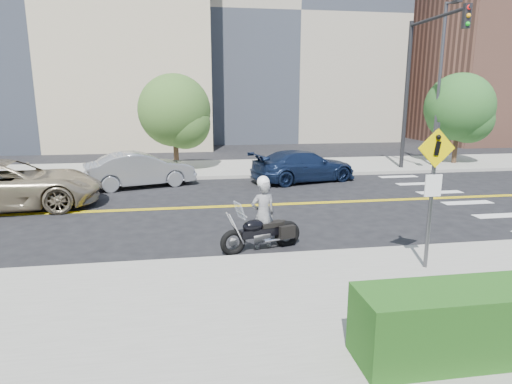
{
  "coord_description": "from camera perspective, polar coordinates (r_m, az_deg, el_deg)",
  "views": [
    {
      "loc": [
        -0.61,
        -14.06,
        3.63
      ],
      "look_at": [
        1.08,
        -3.26,
        1.2
      ],
      "focal_mm": 30.0,
      "sensor_mm": 36.0,
      "label": 1
    }
  ],
  "objects": [
    {
      "name": "tree_far_a",
      "position": [
        21.24,
        -10.82,
        10.62
      ],
      "size": [
        3.47,
        3.47,
        4.74
      ],
      "rotation": [
        0.0,
        0.0,
        0.0
      ],
      "color": "#382619",
      "rests_on": "ground"
    },
    {
      "name": "parked_car_silver",
      "position": [
        18.26,
        -15.14,
        2.91
      ],
      "size": [
        4.61,
        2.77,
        1.44
      ],
      "primitive_type": "imported",
      "rotation": [
        0.0,
        0.0,
        1.88
      ],
      "color": "#94969B",
      "rests_on": "ground"
    },
    {
      "name": "sidewalk_near",
      "position": [
        7.49,
        -3.29,
        -15.84
      ],
      "size": [
        60.0,
        5.0,
        0.15
      ],
      "primitive_type": "cube",
      "color": "#9E9B91",
      "rests_on": "ground_plane"
    },
    {
      "name": "ground_plane",
      "position": [
        14.54,
        -6.23,
        -2.01
      ],
      "size": [
        120.0,
        120.0,
        0.0
      ],
      "primitive_type": "plane",
      "color": "black",
      "rests_on": "ground"
    },
    {
      "name": "tree_far_b",
      "position": [
        25.37,
        25.47,
        10.17
      ],
      "size": [
        3.53,
        3.53,
        4.89
      ],
      "rotation": [
        0.0,
        0.0,
        -0.2
      ],
      "color": "#382619",
      "rests_on": "ground"
    },
    {
      "name": "lamp_post",
      "position": [
        24.13,
        23.21,
        12.78
      ],
      "size": [
        0.16,
        0.16,
        8.0
      ],
      "primitive_type": "cylinder",
      "color": "#4C4C51",
      "rests_on": "sidewalk_far"
    },
    {
      "name": "motorcyclist",
      "position": [
        10.38,
        0.95,
        -2.74
      ],
      "size": [
        0.69,
        0.52,
        1.8
      ],
      "rotation": [
        0.0,
        0.0,
        3.35
      ],
      "color": "#B6B7BB",
      "rests_on": "ground"
    },
    {
      "name": "sidewalk_far",
      "position": [
        21.86,
        -7.2,
        3.07
      ],
      "size": [
        60.0,
        5.0,
        0.15
      ],
      "primitive_type": "cube",
      "color": "#9E9B91",
      "rests_on": "ground_plane"
    },
    {
      "name": "traffic_light",
      "position": [
        21.91,
        20.75,
        14.47
      ],
      "size": [
        0.28,
        4.5,
        7.0
      ],
      "color": "black",
      "rests_on": "sidewalk_far"
    },
    {
      "name": "motorcycle",
      "position": [
        10.33,
        0.76,
        -4.39
      ],
      "size": [
        2.14,
        1.18,
        1.25
      ],
      "primitive_type": null,
      "rotation": [
        0.0,
        0.0,
        0.29
      ],
      "color": "black",
      "rests_on": "ground"
    },
    {
      "name": "parked_car_blue",
      "position": [
        18.88,
        6.39,
        3.47
      ],
      "size": [
        5.05,
        3.07,
        1.37
      ],
      "primitive_type": "imported",
      "rotation": [
        0.0,
        0.0,
        1.83
      ],
      "color": "#172647",
      "rests_on": "ground"
    },
    {
      "name": "pedestrian_sign",
      "position": [
        9.27,
        22.53,
        1.19
      ],
      "size": [
        0.78,
        0.08,
        3.0
      ],
      "color": "#4C4C51",
      "rests_on": "sidewalk_near"
    },
    {
      "name": "suv",
      "position": [
        16.27,
        -30.21,
        0.84
      ],
      "size": [
        6.15,
        3.42,
        1.63
      ],
      "primitive_type": "imported",
      "rotation": [
        0.0,
        0.0,
        1.7
      ],
      "color": "tan",
      "rests_on": "ground"
    },
    {
      "name": "building_right",
      "position": [
        43.29,
        30.02,
        14.05
      ],
      "size": [
        14.0,
        12.0,
        12.0
      ],
      "primitive_type": "cube",
      "color": "#8C5947",
      "rests_on": "ground_plane"
    },
    {
      "name": "building_mid",
      "position": [
        41.47,
        3.41,
        21.35
      ],
      "size": [
        18.0,
        14.0,
        20.0
      ],
      "primitive_type": "cube",
      "color": "#A39984",
      "rests_on": "ground_plane"
    }
  ]
}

